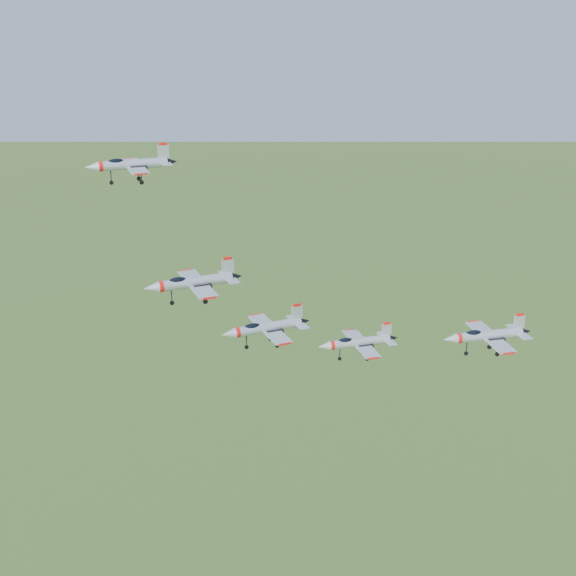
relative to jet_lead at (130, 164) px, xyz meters
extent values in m
cylinder|color=#B6BCC3|center=(0.39, 0.06, -0.03)|extent=(10.12, 2.86, 1.45)
cone|color=#B6BCC3|center=(-5.55, -0.80, -0.03)|extent=(2.19, 1.72, 1.45)
cone|color=black|center=(6.12, 0.88, -0.03)|extent=(1.72, 1.44, 1.23)
ellipsoid|color=black|center=(-2.03, -0.29, 0.51)|extent=(2.57, 1.38, 0.92)
cube|color=#B6BCC3|center=(1.06, -3.00, -0.31)|extent=(3.23, 5.21, 0.16)
cube|color=#B6BCC3|center=(0.17, 3.17, -0.31)|extent=(3.23, 5.21, 0.16)
cube|color=#B6BCC3|center=(4.91, 0.71, 1.47)|extent=(1.67, 0.37, 2.34)
cube|color=red|center=(4.91, 0.71, 2.69)|extent=(1.23, 0.33, 0.39)
cylinder|color=#B6BCC3|center=(7.67, -16.66, -12.91)|extent=(10.26, 3.44, 1.47)
cone|color=#B6BCC3|center=(1.69, -17.86, -12.91)|extent=(2.28, 1.84, 1.47)
cone|color=black|center=(13.43, -15.51, -12.91)|extent=(1.80, 1.54, 1.25)
ellipsoid|color=black|center=(5.23, -17.15, -12.35)|extent=(2.65, 1.52, 0.93)
cube|color=#B6BCC3|center=(8.51, -19.72, -13.19)|extent=(3.53, 5.39, 0.16)
cube|color=#B6BCC3|center=(7.27, -13.51, -13.19)|extent=(3.53, 5.39, 0.16)
cube|color=#B6BCC3|center=(12.21, -15.75, -11.38)|extent=(1.69, 0.47, 2.37)
cube|color=red|center=(12.21, -15.75, -10.14)|extent=(1.25, 0.40, 0.40)
cylinder|color=#B6BCC3|center=(14.68, -34.20, -12.66)|extent=(8.19, 2.88, 1.17)
cone|color=#B6BCC3|center=(9.91, -35.24, -12.66)|extent=(1.84, 1.49, 1.17)
cone|color=black|center=(19.26, -33.20, -12.66)|extent=(1.45, 1.24, 1.00)
ellipsoid|color=black|center=(12.74, -34.62, -12.22)|extent=(2.12, 1.25, 0.74)
cube|color=#B6BCC3|center=(15.39, -36.63, -12.88)|extent=(2.87, 4.32, 0.13)
cube|color=#B6BCC3|center=(14.31, -31.69, -12.88)|extent=(2.87, 4.32, 0.13)
cube|color=#B6BCC3|center=(18.29, -33.41, -11.44)|extent=(1.35, 0.39, 1.90)
cube|color=red|center=(18.29, -33.41, -10.45)|extent=(1.00, 0.34, 0.32)
cylinder|color=#B6BCC3|center=(32.14, -12.77, -25.69)|extent=(9.51, 2.17, 1.36)
cone|color=#B6BCC3|center=(26.51, -13.25, -25.69)|extent=(2.00, 1.52, 1.36)
cone|color=black|center=(37.57, -12.30, -25.69)|extent=(1.56, 1.28, 1.16)
ellipsoid|color=black|center=(29.85, -12.97, -25.17)|extent=(2.38, 1.17, 0.86)
cube|color=#B6BCC3|center=(32.60, -15.67, -25.95)|extent=(2.80, 4.80, 0.15)
cube|color=#B6BCC3|center=(32.10, -9.83, -25.95)|extent=(2.80, 4.80, 0.15)
cube|color=#B6BCC3|center=(36.42, -12.40, -24.27)|extent=(1.58, 0.26, 2.20)
cube|color=red|center=(36.42, -12.40, -23.12)|extent=(1.16, 0.25, 0.37)
cylinder|color=#B6BCC3|center=(45.54, -27.88, -19.03)|extent=(9.40, 1.74, 1.35)
cone|color=#B6BCC3|center=(39.93, -28.11, -19.03)|extent=(1.92, 1.43, 1.35)
cone|color=black|center=(50.94, -27.65, -19.03)|extent=(1.50, 1.21, 1.15)
ellipsoid|color=black|center=(43.25, -27.97, -18.52)|extent=(2.32, 1.07, 0.86)
cube|color=#B6BCC3|center=(45.87, -30.77, -19.29)|extent=(2.58, 4.67, 0.15)
cube|color=#B6BCC3|center=(45.63, -24.96, -19.29)|extent=(2.58, 4.67, 0.15)
cube|color=#B6BCC3|center=(49.79, -27.70, -17.63)|extent=(1.56, 0.19, 2.18)
cube|color=red|center=(49.79, -27.70, -16.49)|extent=(1.15, 0.19, 0.36)
camera|label=1|loc=(0.90, -118.62, 24.65)|focal=50.00mm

